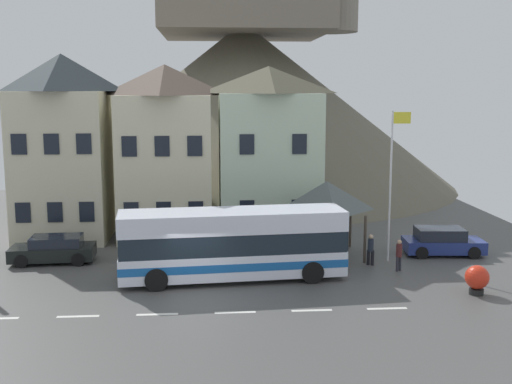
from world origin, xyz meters
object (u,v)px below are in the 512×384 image
transit_bus (233,245)px  townhouse_02 (269,152)px  parked_car_00 (442,242)px  parked_car_01 (54,249)px  townhouse_00 (65,147)px  pedestrian_00 (399,253)px  hilltop_castle (245,97)px  pedestrian_01 (371,249)px  townhouse_01 (166,151)px  bus_shelter (327,196)px  harbour_buoy (477,278)px  flagpole (392,176)px  public_bench (288,237)px

transit_bus → townhouse_02: bearing=69.7°
parked_car_00 → parked_car_01: size_ratio=1.01×
townhouse_00 → pedestrian_00: townhouse_00 is taller
hilltop_castle → pedestrian_01: hilltop_castle is taller
townhouse_01 → transit_bus: (3.52, -9.44, -3.38)m
townhouse_01 → parked_car_00: townhouse_01 is taller
pedestrian_00 → townhouse_02: bearing=123.4°
townhouse_00 → pedestrian_00: size_ratio=6.90×
hilltop_castle → pedestrian_01: 28.24m
townhouse_01 → bus_shelter: bearing=-32.9°
pedestrian_01 → townhouse_01: bearing=143.9°
bus_shelter → harbour_buoy: bus_shelter is taller
bus_shelter → flagpole: flagpole is taller
pedestrian_00 → flagpole: 3.90m
transit_bus → flagpole: (7.99, 2.56, 2.73)m
flagpole → parked_car_00: bearing=18.3°
parked_car_01 → pedestrian_00: size_ratio=2.71×
public_bench → townhouse_01: bearing=154.6°
pedestrian_00 → public_bench: size_ratio=1.08×
townhouse_00 → public_bench: (12.61, -3.14, -4.81)m
transit_bus → parked_car_01: transit_bus is taller
transit_bus → flagpole: bearing=12.7°
transit_bus → flagpole: 8.82m
flagpole → pedestrian_00: bearing=-92.3°
transit_bus → bus_shelter: (4.99, 3.92, 1.53)m
bus_shelter → townhouse_01: bearing=147.1°
townhouse_00 → pedestrian_01: 18.35m
townhouse_01 → parked_car_00: (14.60, -5.85, -4.29)m
townhouse_02 → pedestrian_01: townhouse_02 is taller
townhouse_02 → pedestrian_00: bearing=-56.6°
transit_bus → parked_car_00: bearing=12.9°
public_bench → townhouse_00: bearing=166.0°
transit_bus → townhouse_00: bearing=129.9°
pedestrian_01 → townhouse_00: bearing=155.3°
parked_car_00 → townhouse_01: bearing=162.6°
townhouse_01 → parked_car_01: bearing=-132.0°
transit_bus → pedestrian_00: bearing=0.5°
pedestrian_01 → flagpole: (1.15, 0.67, 3.54)m
parked_car_00 → pedestrian_00: pedestrian_00 is taller
townhouse_01 → pedestrian_00: 14.93m
pedestrian_01 → harbour_buoy: bearing=-55.2°
transit_bus → parked_car_00: size_ratio=2.47×
townhouse_00 → parked_car_01: size_ratio=2.54×
parked_car_00 → townhouse_02: bearing=152.1°
townhouse_02 → parked_car_00: (8.62, -5.46, -4.25)m
townhouse_02 → flagpole: townhouse_02 is taller
townhouse_01 → transit_bus: size_ratio=0.97×
townhouse_00 → parked_car_00: (20.40, -5.76, -4.58)m
bus_shelter → public_bench: bus_shelter is taller
townhouse_02 → parked_car_00: bearing=-32.3°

